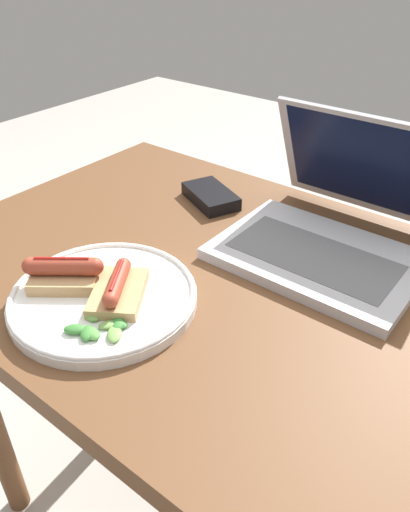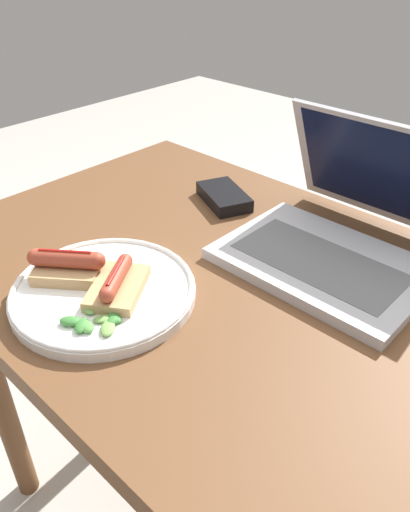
% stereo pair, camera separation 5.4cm
% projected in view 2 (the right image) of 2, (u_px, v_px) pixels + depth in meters
% --- Properties ---
extents(desk, '(1.07, 0.66, 0.73)m').
position_uv_depth(desk, '(248.00, 333.00, 0.79)').
color(desk, brown).
rests_on(desk, ground_plane).
extents(laptop, '(0.31, 0.31, 0.21)m').
position_uv_depth(laptop, '(340.00, 236.00, 0.79)').
color(laptop, '#B7B7BC').
rests_on(laptop, desk).
extents(plate, '(0.27, 0.27, 0.02)m').
position_uv_depth(plate, '(104.00, 291.00, 0.72)').
color(plate, white).
rests_on(plate, desk).
extents(sausage_toast_left, '(0.11, 0.13, 0.04)m').
position_uv_depth(sausage_toast_left, '(117.00, 284.00, 0.70)').
color(sausage_toast_left, tan).
rests_on(sausage_toast_left, plate).
extents(sausage_toast_middle, '(0.12, 0.11, 0.05)m').
position_uv_depth(sausage_toast_middle, '(67.00, 266.00, 0.73)').
color(sausage_toast_middle, tan).
rests_on(sausage_toast_middle, plate).
extents(salad_pile, '(0.09, 0.07, 0.01)m').
position_uv_depth(salad_pile, '(92.00, 321.00, 0.65)').
color(salad_pile, '#387A33').
rests_on(salad_pile, plate).
extents(external_drive, '(0.14, 0.11, 0.02)m').
position_uv_depth(external_drive, '(224.00, 197.00, 0.96)').
color(external_drive, black).
rests_on(external_drive, desk).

